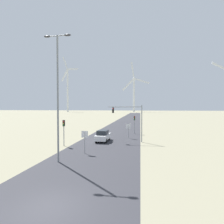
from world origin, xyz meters
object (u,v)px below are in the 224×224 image
at_px(streetlamp, 58,86).
at_px(wind_turbine_left, 134,91).
at_px(traffic_light_post_near_left, 64,127).
at_px(wind_turbine_far_left, 68,86).
at_px(stop_sign_far, 128,128).
at_px(traffic_light_post_near_right, 134,121).
at_px(car_approaching, 103,136).
at_px(stop_sign_near, 85,138).
at_px(traffic_light_mast_overhead, 129,115).

distance_m(streetlamp, wind_turbine_left, 197.48).
relative_size(traffic_light_post_near_left, wind_turbine_far_left, 0.05).
xyz_separation_m(streetlamp, stop_sign_far, (6.14, 14.66, -5.90)).
height_order(traffic_light_post_near_right, car_approaching, traffic_light_post_near_right).
distance_m(streetlamp, traffic_light_post_near_left, 9.05).
relative_size(car_approaching, wind_turbine_far_left, 0.06).
distance_m(traffic_light_post_near_right, car_approaching, 10.37).
xyz_separation_m(stop_sign_near, traffic_light_post_near_left, (-4.29, 3.55, 0.83)).
bearing_deg(car_approaching, stop_sign_far, 40.92).
distance_m(stop_sign_far, wind_turbine_far_left, 196.08).
height_order(traffic_light_post_near_left, traffic_light_post_near_right, traffic_light_post_near_right).
bearing_deg(traffic_light_post_near_left, wind_turbine_left, 89.07).
bearing_deg(traffic_light_post_near_left, traffic_light_mast_overhead, 25.95).
xyz_separation_m(stop_sign_far, traffic_light_post_near_right, (0.88, 5.58, 0.95)).
relative_size(traffic_light_post_near_left, wind_turbine_left, 0.06).
relative_size(wind_turbine_far_left, wind_turbine_left, 1.12).
height_order(traffic_light_mast_overhead, wind_turbine_left, wind_turbine_left).
xyz_separation_m(stop_sign_near, wind_turbine_far_left, (-82.32, 184.43, 29.54)).
relative_size(stop_sign_near, traffic_light_mast_overhead, 0.46).
height_order(traffic_light_mast_overhead, car_approaching, traffic_light_mast_overhead).
distance_m(streetlamp, stop_sign_far, 16.95).
distance_m(streetlamp, stop_sign_near, 7.00).
height_order(stop_sign_near, traffic_light_post_near_right, traffic_light_post_near_right).
bearing_deg(traffic_light_post_near_right, stop_sign_near, -107.85).
relative_size(streetlamp, traffic_light_mast_overhead, 2.18).
bearing_deg(stop_sign_far, traffic_light_mast_overhead, -83.48).
height_order(stop_sign_far, car_approaching, stop_sign_far).
bearing_deg(car_approaching, stop_sign_near, -94.10).
xyz_separation_m(traffic_light_mast_overhead, wind_turbine_far_left, (-87.18, 176.43, 27.16)).
bearing_deg(traffic_light_post_near_right, wind_turbine_left, 92.14).
height_order(stop_sign_far, traffic_light_post_near_left, traffic_light_post_near_left).
relative_size(streetlamp, wind_turbine_far_left, 0.19).
xyz_separation_m(wind_turbine_far_left, wind_turbine_left, (81.10, 8.70, -5.78)).
bearing_deg(wind_turbine_far_left, wind_turbine_left, 6.13).
height_order(stop_sign_near, car_approaching, stop_sign_near).
xyz_separation_m(traffic_light_post_near_right, traffic_light_mast_overhead, (-0.53, -8.71, 1.52)).
height_order(streetlamp, traffic_light_post_near_left, streetlamp).
xyz_separation_m(stop_sign_near, wind_turbine_left, (-1.23, 193.13, 23.75)).
relative_size(traffic_light_post_near_right, wind_turbine_far_left, 0.05).
relative_size(stop_sign_far, traffic_light_post_near_right, 0.69).
xyz_separation_m(stop_sign_far, car_approaching, (-3.94, -3.42, -0.90)).
xyz_separation_m(traffic_light_post_near_right, car_approaching, (-4.83, -9.00, -1.85)).
xyz_separation_m(car_approaching, wind_turbine_left, (-1.78, 185.42, 24.74)).
relative_size(streetlamp, stop_sign_near, 4.71).
bearing_deg(traffic_light_mast_overhead, streetlamp, -119.39).
xyz_separation_m(stop_sign_far, traffic_light_post_near_left, (-8.79, -7.58, 0.92)).
distance_m(stop_sign_far, car_approaching, 5.30).
bearing_deg(wind_turbine_left, stop_sign_near, -89.64).
bearing_deg(streetlamp, traffic_light_post_near_left, 110.52).
bearing_deg(stop_sign_near, traffic_light_post_near_left, 140.43).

